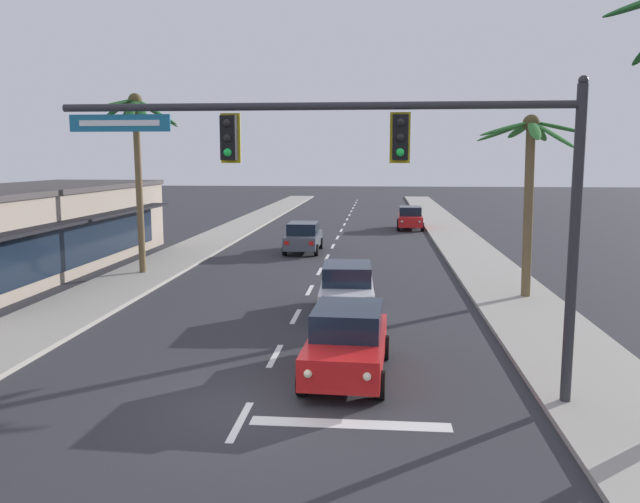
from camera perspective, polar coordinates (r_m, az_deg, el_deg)
The scene contains 12 objects.
ground_plane at distance 13.95m, azimuth -6.52°, elevation -13.74°, with size 220.00×220.00×0.00m, color #2D2D33.
sidewalk_right at distance 33.44m, azimuth 13.94°, elevation -0.82°, with size 3.20×110.00×0.14m, color #9E998E.
sidewalk_left at distance 34.68m, azimuth -12.45°, elevation -0.45°, with size 3.20×110.00×0.14m, color #9E998E.
lane_markings at distance 33.07m, azimuth 1.28°, elevation -0.79°, with size 4.28×88.62×0.01m.
traffic_signal_mast at distance 13.37m, azimuth 7.48°, elevation 7.31°, with size 10.81×0.41×6.85m.
sedan_lead_at_stop_bar at distance 15.59m, azimuth 2.44°, elevation -7.98°, with size 2.10×4.51×1.68m.
sedan_third_in_queue at distance 21.72m, azimuth 2.42°, elevation -3.32°, with size 2.08×4.50×1.68m.
sedan_oncoming_far at distance 35.95m, azimuth -1.49°, elevation 1.30°, with size 1.95×4.45×1.68m.
sedan_parked_nearest_kerb at distance 48.23m, azimuth 8.04°, elevation 3.00°, with size 2.04×4.49×1.68m.
palm_left_second at distance 29.59m, azimuth -16.06°, elevation 9.83°, with size 3.77×3.91×8.04m.
palm_right_second at distance 24.63m, azimuth 18.19°, elevation 7.35°, with size 3.98×3.93×6.80m.
storefront_strip_left at distance 32.08m, azimuth -25.68°, elevation 1.66°, with size 7.60×21.72×3.94m.
Camera 1 is at (2.70, -12.65, 5.22)m, focal length 35.88 mm.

